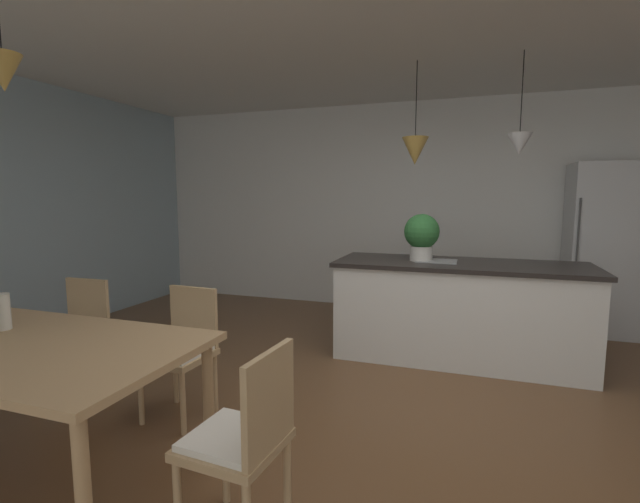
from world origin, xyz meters
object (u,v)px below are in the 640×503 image
object	(u,v)px
dining_table	(3,350)
chair_far_right	(183,348)
chair_far_left	(76,334)
potted_plant_on_island	(422,235)
vase_on_dining_table	(2,312)
kitchen_island	(459,310)
chair_kitchen_end	(244,437)
refrigerator	(605,249)

from	to	relation	value
dining_table	chair_far_right	bearing A→B (deg)	61.49
dining_table	chair_far_left	bearing A→B (deg)	118.42
potted_plant_on_island	vase_on_dining_table	xyz separation A→B (m)	(-2.03, -2.48, -0.29)
chair_far_left	potted_plant_on_island	distance (m)	2.98
dining_table	kitchen_island	distance (m)	3.43
chair_far_right	potted_plant_on_island	bearing A→B (deg)	51.24
chair_far_right	chair_far_left	bearing A→B (deg)	180.00
chair_kitchen_end	vase_on_dining_table	bearing A→B (deg)	175.29
potted_plant_on_island	refrigerator	bearing A→B (deg)	36.83
chair_far_right	vase_on_dining_table	bearing A→B (deg)	-130.49
chair_kitchen_end	kitchen_island	world-z (taller)	kitchen_island
dining_table	refrigerator	distance (m)	5.41
potted_plant_on_island	vase_on_dining_table	size ratio (longest dim) A/B	2.14
chair_far_left	chair_kitchen_end	xyz separation A→B (m)	(1.88, -0.87, 0.00)
vase_on_dining_table	chair_far_right	bearing A→B (deg)	49.51
chair_far_left	refrigerator	size ratio (longest dim) A/B	0.47
dining_table	potted_plant_on_island	world-z (taller)	potted_plant_on_island
chair_far_left	kitchen_island	size ratio (longest dim) A/B	0.39
potted_plant_on_island	vase_on_dining_table	bearing A→B (deg)	-129.29
dining_table	potted_plant_on_island	bearing A→B (deg)	54.39
chair_kitchen_end	chair_far_left	bearing A→B (deg)	155.12
chair_far_right	kitchen_island	xyz separation A→B (m)	(1.75, 1.73, -0.01)
kitchen_island	chair_far_left	bearing A→B (deg)	-147.19
chair_kitchen_end	vase_on_dining_table	xyz separation A→B (m)	(-1.58, 0.13, 0.38)
refrigerator	vase_on_dining_table	distance (m)	5.43
dining_table	chair_far_right	xyz separation A→B (m)	(0.47, 0.87, -0.22)
chair_far_left	potted_plant_on_island	xyz separation A→B (m)	(2.33, 1.73, 0.67)
chair_far_right	refrigerator	xyz separation A→B (m)	(3.21, 3.09, 0.45)
kitchen_island	vase_on_dining_table	size ratio (longest dim) A/B	11.00
refrigerator	vase_on_dining_table	world-z (taller)	refrigerator
chair_kitchen_end	refrigerator	size ratio (longest dim) A/B	0.47
kitchen_island	chair_kitchen_end	bearing A→B (deg)	-107.20
chair_far_left	chair_far_right	bearing A→B (deg)	-0.00
potted_plant_on_island	dining_table	bearing A→B (deg)	-125.61
chair_far_left	vase_on_dining_table	distance (m)	0.89
chair_far_left	kitchen_island	distance (m)	3.20
chair_far_right	chair_far_left	size ratio (longest dim) A/B	1.00
chair_far_left	chair_kitchen_end	distance (m)	2.08
vase_on_dining_table	potted_plant_on_island	bearing A→B (deg)	50.71
chair_far_right	potted_plant_on_island	distance (m)	2.32
refrigerator	vase_on_dining_table	size ratio (longest dim) A/B	9.10
chair_far_left	vase_on_dining_table	bearing A→B (deg)	-67.52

